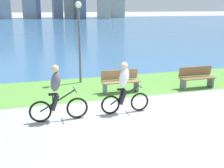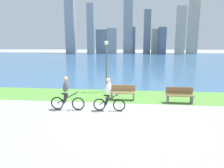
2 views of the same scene
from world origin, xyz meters
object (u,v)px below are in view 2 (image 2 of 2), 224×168
Objects in this scene: lamppost_tall at (106,59)px; cyclist_lead at (108,95)px; bench_far_along_path at (123,93)px; bench_near_path at (180,95)px; cyclist_trailing at (67,94)px.

cyclist_lead is at bearing -80.87° from lamppost_tall.
bench_near_path is at bearing -5.72° from bench_far_along_path.
cyclist_trailing is 1.17× the size of bench_near_path.
cyclist_trailing is at bearing -178.61° from cyclist_lead.
cyclist_trailing is (-2.11, -0.05, 0.01)m from cyclist_lead.
bench_near_path is at bearing 25.77° from cyclist_lead.
cyclist_trailing is 1.17× the size of bench_far_along_path.
bench_far_along_path is at bearing 39.43° from cyclist_trailing.
lamppost_tall reaches higher than cyclist_lead.
cyclist_trailing is 0.50× the size of lamppost_tall.
cyclist_trailing is at bearing -162.29° from bench_near_path.
bench_near_path is at bearing -26.95° from lamppost_tall.
cyclist_trailing reaches higher than bench_far_along_path.
bench_far_along_path is at bearing -57.51° from lamppost_tall.
cyclist_lead is 4.25m from bench_near_path.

